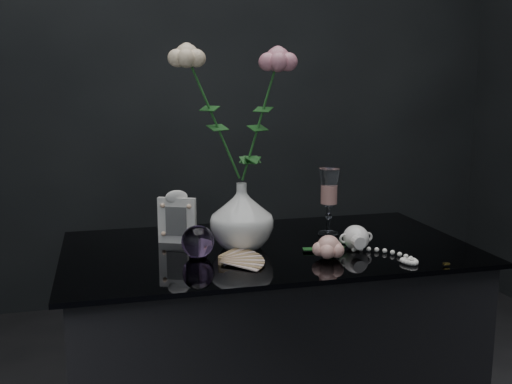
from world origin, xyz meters
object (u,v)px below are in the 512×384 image
object	(u,v)px
pearl_jar	(356,237)
picture_frame	(177,217)
paperweight	(198,242)
vase	(242,216)
wine_glass	(329,202)
loose_rose	(329,247)

from	to	relation	value
pearl_jar	picture_frame	bearing A→B (deg)	159.14
paperweight	pearl_jar	size ratio (longest dim) A/B	0.35
picture_frame	vase	bearing A→B (deg)	-6.64
wine_glass	pearl_jar	bearing A→B (deg)	-84.62
picture_frame	paperweight	world-z (taller)	picture_frame
vase	loose_rose	bearing A→B (deg)	-38.05
paperweight	loose_rose	world-z (taller)	paperweight
wine_glass	paperweight	bearing A→B (deg)	-161.54
paperweight	pearl_jar	xyz separation A→B (m)	(0.41, -0.03, -0.01)
picture_frame	pearl_jar	distance (m)	0.47
picture_frame	loose_rose	distance (m)	0.42
wine_glass	paperweight	xyz separation A→B (m)	(-0.39, -0.13, -0.05)
paperweight	vase	bearing A→B (deg)	24.07
wine_glass	picture_frame	world-z (taller)	wine_glass
picture_frame	paperweight	distance (m)	0.15
wine_glass	picture_frame	bearing A→B (deg)	177.78
vase	wine_glass	bearing A→B (deg)	15.73
wine_glass	paperweight	world-z (taller)	wine_glass
wine_glass	picture_frame	distance (m)	0.42
picture_frame	pearl_jar	xyz separation A→B (m)	(0.44, -0.17, -0.04)
loose_rose	wine_glass	bearing A→B (deg)	44.76
picture_frame	wine_glass	bearing A→B (deg)	21.71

